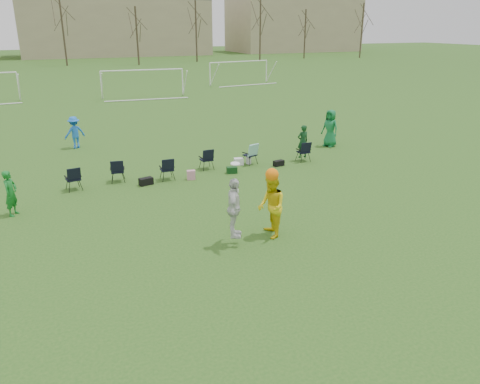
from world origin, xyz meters
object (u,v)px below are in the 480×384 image
goal_mid (143,75)px  goal_right (239,66)px  fielder_blue (75,132)px  fielder_green_near (11,193)px  fielder_green_far (330,128)px  center_contest (258,206)px

goal_mid → goal_right: (12.00, 6.00, 0.00)m
fielder_blue → fielder_green_near: bearing=54.3°
fielder_green_far → goal_mid: size_ratio=0.27×
fielder_green_far → goal_right: (6.62, 28.21, 0.93)m
fielder_green_near → center_contest: (6.97, -5.10, 0.29)m
goal_mid → goal_right: size_ratio=1.01×
fielder_green_far → goal_right: bearing=146.2°
fielder_blue → fielder_green_far: 13.65m
goal_right → fielder_green_far: bearing=-111.2°
fielder_blue → center_contest: center_contest is taller
goal_right → center_contest: bearing=-120.1°
goal_right → fielder_green_near: bearing=-132.5°
fielder_green_far → goal_right: 28.99m
fielder_green_near → fielder_green_far: fielder_green_far is taller
fielder_green_far → goal_right: size_ratio=0.27×
center_contest → goal_right: 40.30m
center_contest → goal_mid: center_contest is taller
fielder_blue → center_contest: (4.15, -14.08, 0.24)m
fielder_green_far → fielder_blue: bearing=-131.9°
fielder_blue → goal_right: (19.34, 23.25, 1.07)m
fielder_green_near → fielder_green_far: 16.04m
goal_right → fielder_blue: bearing=-137.8°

